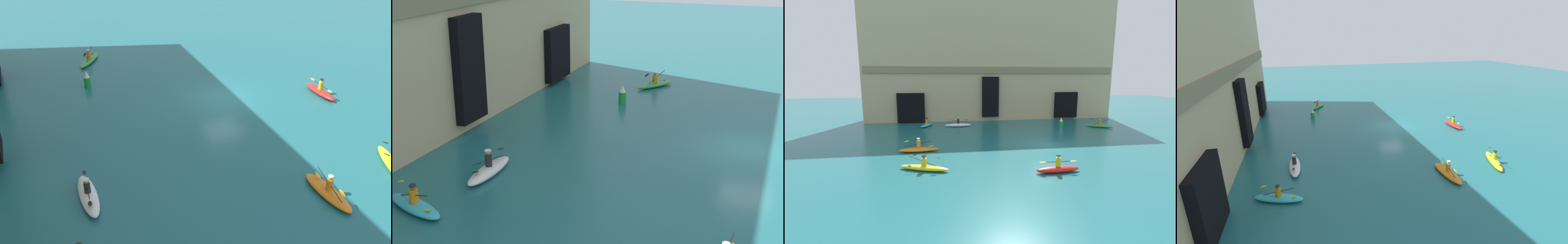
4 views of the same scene
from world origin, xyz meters
TOP-DOWN VIEW (x-y plane):
  - ground_plane at (0.00, 0.00)m, footprint 120.00×120.00m
  - kayak_cyan at (-10.70, 10.95)m, footprint 1.76×3.04m
  - kayak_white at (-6.97, 10.04)m, footprint 3.19×0.85m
  - kayak_green at (9.53, 7.09)m, footprint 2.91×2.23m
  - marker_buoy at (5.11, 7.98)m, footprint 0.45×0.45m

SIDE VIEW (x-z plane):
  - ground_plane at x=0.00m, z-range 0.00..0.00m
  - kayak_cyan at x=-10.70m, z-range -0.31..0.73m
  - kayak_green at x=9.53m, z-range -0.33..0.75m
  - kayak_white at x=-6.97m, z-range -0.33..0.81m
  - marker_buoy at x=5.11m, z-range -0.04..1.10m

